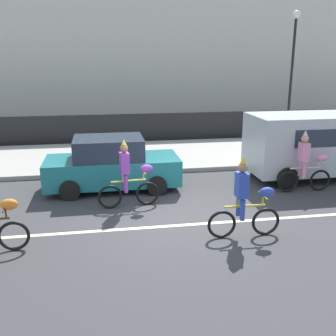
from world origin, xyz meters
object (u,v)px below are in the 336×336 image
object	(u,v)px
parade_cyclist_cobalt	(246,202)
parade_cyclist_pink	(306,165)
parked_car_teal	(112,165)
street_lamp_post	(293,57)
parked_van_silver	(325,141)
parade_cyclist_purple	(129,178)

from	to	relation	value
parade_cyclist_cobalt	parade_cyclist_pink	distance (m)	4.00
parked_car_teal	street_lamp_post	world-z (taller)	street_lamp_post
parade_cyclist_pink	street_lamp_post	world-z (taller)	street_lamp_post
parked_car_teal	parade_cyclist_cobalt	bearing A→B (deg)	-54.13
parade_cyclist_cobalt	parked_van_silver	xyz separation A→B (m)	(4.29, 4.05, 0.44)
parade_cyclist_pink	parked_car_teal	size ratio (longest dim) A/B	0.47
parade_cyclist_cobalt	parade_cyclist_pink	xyz separation A→B (m)	(2.94, 2.72, 0.00)
parade_cyclist_pink	parked_car_teal	xyz separation A→B (m)	(-5.82, 1.27, -0.06)
parade_cyclist_pink	street_lamp_post	size ratio (longest dim) A/B	0.33
parade_cyclist_purple	parade_cyclist_cobalt	bearing A→B (deg)	-43.50
parade_cyclist_cobalt	parked_car_teal	bearing A→B (deg)	125.87
street_lamp_post	parade_cyclist_pink	bearing A→B (deg)	-111.60
parked_van_silver	street_lamp_post	bearing A→B (deg)	76.32
parade_cyclist_purple	parked_car_teal	distance (m)	1.71
parade_cyclist_cobalt	parked_van_silver	size ratio (longest dim) A/B	0.38
parade_cyclist_pink	street_lamp_post	xyz separation A→B (m)	(2.69, 6.78, 3.15)
parade_cyclist_purple	parked_van_silver	world-z (taller)	parked_van_silver
parade_cyclist_pink	street_lamp_post	bearing A→B (deg)	68.40
parade_cyclist_purple	parked_car_teal	size ratio (longest dim) A/B	0.47
parade_cyclist_purple	parade_cyclist_cobalt	xyz separation A→B (m)	(2.46, -2.34, 0.00)
parked_van_silver	parked_car_teal	world-z (taller)	parked_van_silver
parade_cyclist_purple	parade_cyclist_pink	bearing A→B (deg)	4.04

